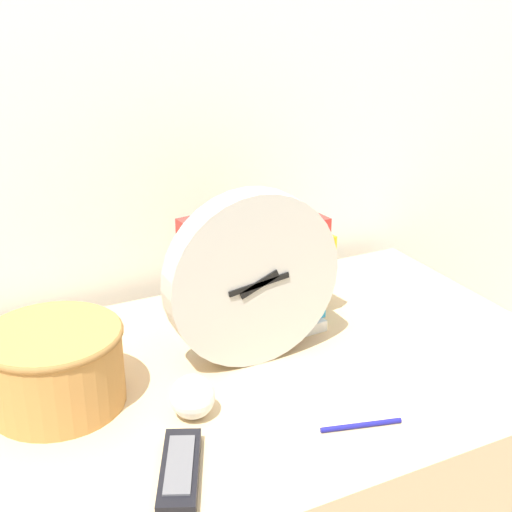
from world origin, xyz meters
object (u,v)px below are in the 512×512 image
at_px(book_stack, 256,271).
at_px(crumpled_paper_ball, 193,397).
at_px(tv_remote, 180,471).
at_px(desk_clock, 253,279).
at_px(pen, 361,425).
at_px(basket, 55,365).

bearing_deg(book_stack, crumpled_paper_ball, -134.37).
bearing_deg(tv_remote, crumpled_paper_ball, 61.01).
distance_m(tv_remote, crumpled_paper_ball, 0.14).
xyz_separation_m(desk_clock, book_stack, (0.06, 0.11, -0.04)).
bearing_deg(desk_clock, pen, -77.45).
bearing_deg(basket, book_stack, 13.66).
height_order(book_stack, pen, book_stack).
xyz_separation_m(desk_clock, pen, (0.05, -0.25, -0.15)).
height_order(tv_remote, pen, tv_remote).
distance_m(book_stack, tv_remote, 0.45).
xyz_separation_m(tv_remote, crumpled_paper_ball, (0.07, 0.12, 0.02)).
bearing_deg(basket, tv_remote, -66.84).
distance_m(book_stack, crumpled_paper_ball, 0.32).
bearing_deg(tv_remote, desk_clock, 46.16).
relative_size(desk_clock, crumpled_paper_ball, 4.48).
bearing_deg(book_stack, basket, -166.34).
bearing_deg(crumpled_paper_ball, book_stack, 45.63).
bearing_deg(tv_remote, basket, 113.16).
relative_size(book_stack, crumpled_paper_ball, 4.03).
xyz_separation_m(desk_clock, tv_remote, (-0.22, -0.23, -0.14)).
relative_size(book_stack, basket, 1.26).
relative_size(basket, pen, 1.77).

